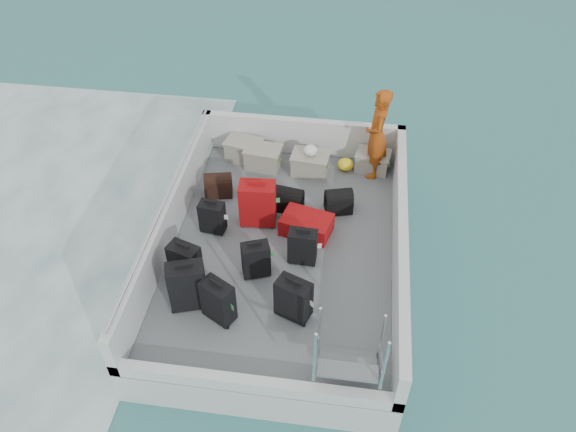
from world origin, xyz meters
name	(u,v)px	position (x,y,z in m)	size (l,w,h in m)	color
ground	(283,273)	(0.00, 0.00, 0.00)	(160.00, 160.00, 0.00)	#195A56
wake_foam	(2,243)	(-4.80, 0.00, 0.00)	(10.00, 10.00, 0.00)	white
ferry_hull	(283,260)	(0.00, 0.00, 0.30)	(3.60, 5.00, 0.60)	silver
deck	(283,246)	(0.00, 0.00, 0.61)	(3.30, 4.70, 0.02)	slate
deck_fittings	(303,246)	(0.35, -0.32, 0.99)	(3.60, 5.00, 0.90)	silver
suitcase_0	(187,286)	(-1.10, -1.28, 1.00)	(0.50, 0.28, 0.76)	black
suitcase_1	(185,263)	(-1.26, -0.84, 0.95)	(0.44, 0.25, 0.65)	black
suitcase_2	(212,217)	(-1.12, 0.19, 0.90)	(0.38, 0.23, 0.55)	black
suitcase_3	(218,302)	(-0.65, -1.43, 0.95)	(0.43, 0.25, 0.66)	black
suitcase_4	(256,260)	(-0.29, -0.60, 0.91)	(0.39, 0.23, 0.58)	black
suitcase_5	(258,204)	(-0.46, 0.48, 1.00)	(0.55, 0.33, 0.76)	#9A0B0C
suitcase_6	(293,299)	(0.33, -1.25, 0.94)	(0.46, 0.27, 0.64)	black
suitcase_7	(303,247)	(0.33, -0.26, 0.91)	(0.41, 0.24, 0.58)	black
suitcase_8	(306,225)	(0.32, 0.36, 0.77)	(0.50, 0.76, 0.30)	#9A0B0C
duffel_0	(219,187)	(-1.24, 1.06, 0.78)	(0.45, 0.30, 0.32)	black
duffel_1	(288,201)	(-0.04, 0.86, 0.78)	(0.49, 0.30, 0.32)	black
duffel_2	(339,203)	(0.78, 0.93, 0.78)	(0.43, 0.30, 0.32)	black
crate_0	(244,150)	(-1.00, 2.09, 0.80)	(0.60, 0.41, 0.36)	#9E9C8A
crate_1	(263,158)	(-0.63, 1.92, 0.80)	(0.59, 0.41, 0.36)	#9E9C8A
crate_2	(310,164)	(0.21, 1.84, 0.80)	(0.60, 0.42, 0.36)	#9E9C8A
crate_3	(372,162)	(1.29, 2.08, 0.79)	(0.55, 0.38, 0.33)	#9E9C8A
yellow_bag	(345,164)	(0.82, 2.02, 0.73)	(0.28, 0.26, 0.22)	yellow
white_bag	(311,152)	(0.21, 1.84, 1.07)	(0.24, 0.24, 0.18)	white
passenger	(377,134)	(1.30, 1.99, 1.44)	(0.60, 0.39, 1.63)	orange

